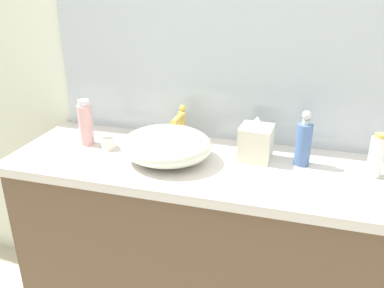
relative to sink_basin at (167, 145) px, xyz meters
The scene contains 10 objects.
bathroom_wall_rear 0.59m from the sink_basin, 44.93° to the left, with size 6.00×0.06×2.60m, color silver.
vanity_counter 0.53m from the sink_basin, ahead, with size 1.65×0.52×0.87m.
wall_mirror_panel 0.53m from the sink_basin, 54.18° to the left, with size 1.58×0.01×0.93m, color #B2BCC6.
sink_basin is the anchor object (origin of this frame).
faucet 0.18m from the sink_basin, 90.00° to the left, with size 0.03×0.14×0.16m.
soap_dispenser 0.51m from the sink_basin, 11.92° to the left, with size 0.06×0.06×0.21m.
lotion_bottle 0.38m from the sink_basin, behind, with size 0.06×0.06×0.19m.
perfume_bottle 0.76m from the sink_basin, ahead, with size 0.05×0.05×0.16m.
tissue_box 0.34m from the sink_basin, 18.58° to the left, with size 0.13×0.13×0.17m.
candle_jar 0.27m from the sink_basin, behind, with size 0.06×0.06×0.04m, color silver.
Camera 1 is at (0.17, -0.93, 1.54)m, focal length 37.85 mm.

